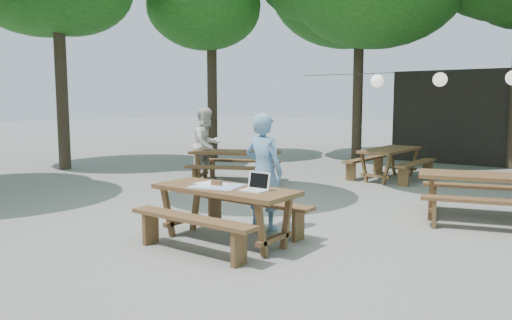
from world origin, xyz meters
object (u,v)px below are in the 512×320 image
Objects in this scene: woman at (264,172)px; main_picnic_table at (225,214)px; second_person at (207,145)px; picnic_table_nw at (235,167)px.

main_picnic_table is at bearing 88.78° from woman.
woman is 0.99× the size of second_person.
main_picnic_table is 1.00m from woman.
woman is at bearing 89.59° from main_picnic_table.
picnic_table_nw is at bearing 127.10° from main_picnic_table.
main_picnic_table is 0.84× the size of picnic_table_nw.
woman is 4.58m from second_person.
main_picnic_table is 4.79m from picnic_table_nw.
woman is (0.01, 0.88, 0.47)m from main_picnic_table.
picnic_table_nw is (-2.89, 3.82, 0.00)m from main_picnic_table.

